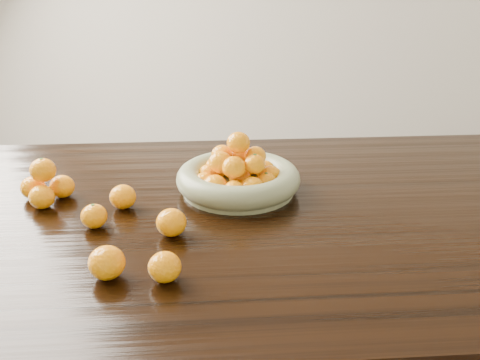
{
  "coord_description": "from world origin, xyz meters",
  "views": [
    {
      "loc": [
        -0.05,
        -1.08,
        1.27
      ],
      "look_at": [
        0.03,
        -0.02,
        0.83
      ],
      "focal_mm": 40.0,
      "sensor_mm": 36.0,
      "label": 1
    }
  ],
  "objects": [
    {
      "name": "loose_orange_0",
      "position": [
        -0.28,
        -0.06,
        0.78
      ],
      "size": [
        0.06,
        0.06,
        0.05
      ],
      "primitive_type": "ellipsoid",
      "color": "#FF9A07",
      "rests_on": "dining_table"
    },
    {
      "name": "loose_orange_4",
      "position": [
        -0.22,
        -0.26,
        0.78
      ],
      "size": [
        0.06,
        0.06,
        0.06
      ],
      "primitive_type": "ellipsoid",
      "color": "#FF9A07",
      "rests_on": "dining_table"
    },
    {
      "name": "loose_orange_3",
      "position": [
        -0.23,
        0.03,
        0.78
      ],
      "size": [
        0.06,
        0.06,
        0.06
      ],
      "primitive_type": "ellipsoid",
      "color": "#FF9A07",
      "rests_on": "dining_table"
    },
    {
      "name": "dining_table",
      "position": [
        0.0,
        0.0,
        0.66
      ],
      "size": [
        2.0,
        1.0,
        0.75
      ],
      "color": "black",
      "rests_on": "ground"
    },
    {
      "name": "fruit_bowl",
      "position": [
        0.03,
        0.1,
        0.79
      ],
      "size": [
        0.3,
        0.3,
        0.15
      ],
      "rotation": [
        0.0,
        0.0,
        -0.21
      ],
      "color": "gray",
      "rests_on": "dining_table"
    },
    {
      "name": "loose_orange_2",
      "position": [
        -0.12,
        -0.28,
        0.78
      ],
      "size": [
        0.06,
        0.06,
        0.05
      ],
      "primitive_type": "ellipsoid",
      "color": "#FF9A07",
      "rests_on": "dining_table"
    },
    {
      "name": "loose_orange_1",
      "position": [
        -0.12,
        -0.11,
        0.78
      ],
      "size": [
        0.06,
        0.06,
        0.06
      ],
      "primitive_type": "ellipsoid",
      "color": "#FF9A07",
      "rests_on": "dining_table"
    },
    {
      "name": "orange_pyramid",
      "position": [
        -0.41,
        0.08,
        0.79
      ],
      "size": [
        0.12,
        0.12,
        0.1
      ],
      "rotation": [
        0.0,
        0.0,
        0.03
      ],
      "color": "#FF9A07",
      "rests_on": "dining_table"
    }
  ]
}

